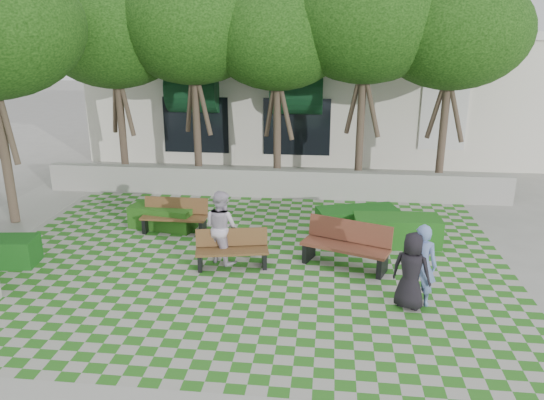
# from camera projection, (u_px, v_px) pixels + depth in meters

# --- Properties ---
(ground) EXTENTS (90.00, 90.00, 0.00)m
(ground) POSITION_uv_depth(u_px,v_px,m) (241.00, 282.00, 11.47)
(ground) COLOR gray
(ground) RESTS_ON ground
(lawn) EXTENTS (12.00, 12.00, 0.00)m
(lawn) POSITION_uv_depth(u_px,v_px,m) (248.00, 262.00, 12.41)
(lawn) COLOR #2B721E
(lawn) RESTS_ON ground
(retaining_wall) EXTENTS (15.00, 0.36, 0.90)m
(retaining_wall) POSITION_uv_depth(u_px,v_px,m) (273.00, 183.00, 17.19)
(retaining_wall) COLOR #9E9B93
(retaining_wall) RESTS_ON ground
(bench_east) EXTENTS (2.10, 1.34, 1.05)m
(bench_east) POSITION_uv_depth(u_px,v_px,m) (346.00, 246.00, 12.09)
(bench_east) COLOR brown
(bench_east) RESTS_ON ground
(bench_mid) EXTENTS (1.72, 0.86, 0.86)m
(bench_mid) POSITION_uv_depth(u_px,v_px,m) (232.00, 250.00, 12.09)
(bench_mid) COLOR brown
(bench_mid) RESTS_ON ground
(bench_west) EXTENTS (1.75, 0.60, 0.91)m
(bench_west) POSITION_uv_depth(u_px,v_px,m) (175.00, 216.00, 14.17)
(bench_west) COLOR brown
(bench_west) RESTS_ON ground
(hedge_east) EXTENTS (2.18, 0.99, 0.75)m
(hedge_east) POSITION_uv_depth(u_px,v_px,m) (397.00, 231.00, 13.34)
(hedge_east) COLOR #195216
(hedge_east) RESTS_ON ground
(hedge_midright) EXTENTS (2.24, 1.39, 0.73)m
(hedge_midright) POSITION_uv_depth(u_px,v_px,m) (357.00, 221.00, 14.01)
(hedge_midright) COLOR #134814
(hedge_midright) RESTS_ON ground
(hedge_midleft) EXTENTS (1.88, 1.05, 0.62)m
(hedge_midleft) POSITION_uv_depth(u_px,v_px,m) (163.00, 217.00, 14.48)
(hedge_midleft) COLOR #1F5015
(hedge_midleft) RESTS_ON ground
(person_blue) EXTENTS (0.71, 0.57, 1.68)m
(person_blue) POSITION_uv_depth(u_px,v_px,m) (421.00, 265.00, 10.31)
(person_blue) COLOR #6A84C2
(person_blue) RESTS_ON ground
(person_dark) EXTENTS (0.90, 0.76, 1.55)m
(person_dark) POSITION_uv_depth(u_px,v_px,m) (411.00, 271.00, 10.20)
(person_dark) COLOR black
(person_dark) RESTS_ON ground
(person_white) EXTENTS (1.06, 1.00, 1.73)m
(person_white) POSITION_uv_depth(u_px,v_px,m) (221.00, 227.00, 12.23)
(person_white) COLOR silver
(person_white) RESTS_ON ground
(tree_row) EXTENTS (17.70, 13.40, 7.41)m
(tree_row) POSITION_uv_depth(u_px,v_px,m) (210.00, 30.00, 15.70)
(tree_row) COLOR #47382B
(tree_row) RESTS_ON ground
(building) EXTENTS (18.00, 8.92, 5.15)m
(building) POSITION_uv_depth(u_px,v_px,m) (312.00, 92.00, 23.91)
(building) COLOR silver
(building) RESTS_ON ground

